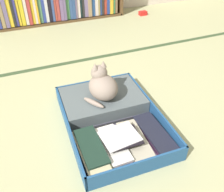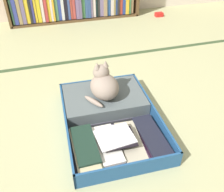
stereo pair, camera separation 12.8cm
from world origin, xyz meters
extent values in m
plane|color=tan|center=(0.00, 0.00, 0.00)|extent=(10.00, 10.00, 0.00)
cube|color=#35492C|center=(0.00, 1.14, 0.00)|extent=(4.80, 0.05, 0.00)
cube|color=brown|center=(0.08, 2.25, 0.01)|extent=(1.59, 0.25, 0.02)
cube|color=#9A8256|center=(-0.60, 2.25, 0.20)|extent=(0.04, 0.21, 0.33)
cube|color=slate|center=(-0.56, 2.25, 0.23)|extent=(0.04, 0.21, 0.40)
cube|color=yellow|center=(-0.51, 2.26, 0.20)|extent=(0.04, 0.21, 0.34)
cube|color=#272826|center=(-0.48, 2.25, 0.22)|extent=(0.02, 0.21, 0.37)
cube|color=#3C3C8C|center=(-0.45, 2.26, 0.20)|extent=(0.03, 0.21, 0.34)
cube|color=gold|center=(-0.42, 2.26, 0.20)|extent=(0.03, 0.21, 0.34)
cube|color=gold|center=(-0.38, 2.25, 0.21)|extent=(0.04, 0.21, 0.34)
cube|color=silver|center=(-0.34, 2.25, 0.19)|extent=(0.03, 0.21, 0.32)
cube|color=#B33838|center=(-0.30, 2.25, 0.20)|extent=(0.04, 0.21, 0.33)
cube|color=gold|center=(-0.26, 2.25, 0.19)|extent=(0.03, 0.21, 0.31)
cube|color=silver|center=(-0.23, 2.25, 0.19)|extent=(0.03, 0.21, 0.32)
cube|color=yellow|center=(-0.21, 2.25, 0.21)|extent=(0.02, 0.21, 0.35)
cube|color=#497A5D|center=(-0.17, 2.26, 0.21)|extent=(0.04, 0.21, 0.36)
cube|color=#2D3F90|center=(-0.13, 2.26, 0.22)|extent=(0.03, 0.21, 0.38)
cube|color=silver|center=(-0.10, 2.26, 0.22)|extent=(0.03, 0.21, 0.36)
cube|color=black|center=(-0.06, 2.26, 0.21)|extent=(0.04, 0.21, 0.35)
cube|color=#3C5390|center=(-0.02, 2.26, 0.20)|extent=(0.03, 0.21, 0.34)
cube|color=#B44235|center=(0.01, 2.26, 0.21)|extent=(0.02, 0.21, 0.36)
cube|color=#AC423E|center=(0.04, 2.26, 0.20)|extent=(0.04, 0.21, 0.34)
cube|color=slate|center=(0.08, 2.25, 0.23)|extent=(0.04, 0.21, 0.40)
cube|color=slate|center=(0.12, 2.24, 0.22)|extent=(0.03, 0.21, 0.37)
cube|color=#45814D|center=(0.16, 2.26, 0.23)|extent=(0.04, 0.21, 0.40)
cube|color=#355285|center=(0.20, 2.25, 0.22)|extent=(0.03, 0.21, 0.38)
cube|color=#304C81|center=(0.23, 2.25, 0.23)|extent=(0.04, 0.21, 0.39)
cube|color=slate|center=(0.26, 2.25, 0.20)|extent=(0.02, 0.21, 0.33)
cube|color=silver|center=(0.29, 2.26, 0.19)|extent=(0.04, 0.21, 0.31)
cube|color=black|center=(0.33, 2.26, 0.22)|extent=(0.02, 0.21, 0.37)
cube|color=#9E815E|center=(0.44, 2.25, 0.22)|extent=(0.04, 0.21, 0.37)
cube|color=#2B5095|center=(0.48, 2.26, 0.21)|extent=(0.04, 0.21, 0.35)
cube|color=olive|center=(0.56, 2.25, 0.19)|extent=(0.02, 0.21, 0.32)
cube|color=navy|center=(-0.06, 0.02, 0.01)|extent=(0.59, 0.43, 0.01)
cube|color=navy|center=(-0.06, -0.17, 0.05)|extent=(0.57, 0.03, 0.11)
cube|color=navy|center=(-0.34, 0.03, 0.05)|extent=(0.03, 0.40, 0.11)
cube|color=navy|center=(0.22, 0.01, 0.05)|extent=(0.03, 0.40, 0.11)
cube|color=#4E4B5D|center=(-0.06, 0.02, 0.02)|extent=(0.56, 0.40, 0.01)
cube|color=navy|center=(-0.04, 0.43, 0.01)|extent=(0.59, 0.43, 0.01)
cube|color=navy|center=(-0.03, 0.62, 0.05)|extent=(0.57, 0.03, 0.11)
cube|color=navy|center=(-0.32, 0.44, 0.05)|extent=(0.03, 0.40, 0.11)
cube|color=navy|center=(0.24, 0.42, 0.05)|extent=(0.03, 0.40, 0.11)
cube|color=#4E4B5D|center=(-0.04, 0.43, 0.02)|extent=(0.56, 0.40, 0.01)
cylinder|color=black|center=(-0.05, 0.22, 0.02)|extent=(0.55, 0.04, 0.02)
cube|color=navy|center=(-0.26, 0.02, 0.03)|extent=(0.13, 0.29, 0.02)
cube|color=#A7AF84|center=(-0.25, 0.03, 0.05)|extent=(0.12, 0.32, 0.02)
cube|color=tan|center=(-0.26, 0.02, 0.07)|extent=(0.12, 0.33, 0.02)
cube|color=#192F24|center=(-0.25, 0.04, 0.08)|extent=(0.12, 0.29, 0.01)
cube|color=#926EA2|center=(-0.13, 0.02, 0.03)|extent=(0.13, 0.30, 0.01)
cube|color=silver|center=(-0.12, 0.03, 0.04)|extent=(0.14, 0.30, 0.02)
cube|color=silver|center=(-0.13, 0.02, 0.06)|extent=(0.12, 0.30, 0.02)
cube|color=#98689A|center=(0.02, 0.01, 0.03)|extent=(0.12, 0.30, 0.02)
cube|color=#B0A58D|center=(0.01, 0.01, 0.04)|extent=(0.14, 0.34, 0.02)
cube|color=#AAAE80|center=(0.15, 0.02, 0.03)|extent=(0.13, 0.35, 0.02)
cube|color=#2B182B|center=(0.14, 0.02, 0.04)|extent=(0.13, 0.34, 0.01)
cube|color=black|center=(0.14, 0.02, 0.06)|extent=(0.13, 0.34, 0.01)
cube|color=white|center=(-0.08, 0.03, 0.10)|extent=(0.22, 0.19, 0.01)
cube|color=black|center=(-0.07, 0.02, 0.09)|extent=(0.21, 0.17, 0.01)
cube|color=#515B5E|center=(-0.04, 0.43, 0.06)|extent=(0.56, 0.39, 0.09)
torus|color=white|center=(0.01, 0.41, 0.10)|extent=(0.08, 0.08, 0.01)
cylinder|color=black|center=(-0.19, 0.62, 0.05)|extent=(0.02, 0.02, 0.10)
cylinder|color=black|center=(0.12, 0.60, 0.05)|extent=(0.02, 0.02, 0.10)
cube|color=red|center=(-0.08, -0.16, 0.05)|extent=(0.03, 0.00, 0.02)
cube|color=red|center=(-0.14, -0.16, 0.07)|extent=(0.04, 0.00, 0.02)
ellipsoid|color=gray|center=(-0.04, 0.40, 0.19)|extent=(0.22, 0.25, 0.16)
ellipsoid|color=gray|center=(-0.05, 0.46, 0.15)|extent=(0.14, 0.10, 0.09)
sphere|color=gray|center=(-0.05, 0.45, 0.27)|extent=(0.11, 0.11, 0.11)
cone|color=gray|center=(-0.02, 0.45, 0.33)|extent=(0.04, 0.04, 0.04)
cone|color=gray|center=(-0.08, 0.44, 0.33)|extent=(0.04, 0.04, 0.04)
sphere|color=yellow|center=(-0.04, 0.49, 0.28)|extent=(0.02, 0.02, 0.02)
sphere|color=yellow|center=(-0.08, 0.49, 0.28)|extent=(0.02, 0.02, 0.02)
ellipsoid|color=gray|center=(-0.13, 0.34, 0.12)|extent=(0.11, 0.16, 0.03)
cube|color=red|center=(1.14, 2.04, 0.03)|extent=(0.10, 0.07, 0.05)
camera|label=1|loc=(-0.49, -0.85, 1.11)|focal=39.41mm
camera|label=2|loc=(-0.37, -0.89, 1.11)|focal=39.41mm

